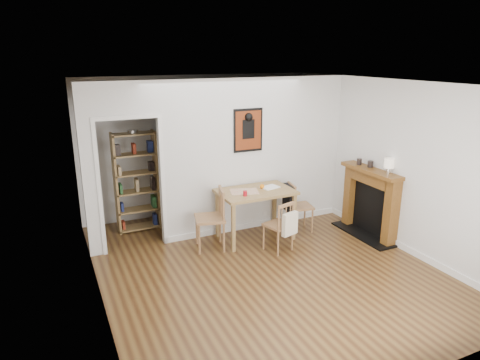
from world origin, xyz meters
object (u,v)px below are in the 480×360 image
dining_table (256,196)px  bookshelf (136,182)px  mantel_lamp (389,164)px  ceramic_jar_b (359,162)px  chair_front (279,225)px  notebook (270,187)px  ceramic_jar_a (370,164)px  red_glass (245,193)px  fireplace (371,200)px  chair_left (210,219)px  chair_right (299,206)px  orange_fruit (262,186)px

dining_table → bookshelf: 2.07m
mantel_lamp → ceramic_jar_b: (-0.06, 0.62, -0.10)m
dining_table → chair_front: dining_table is taller
chair_front → notebook: size_ratio=2.82×
ceramic_jar_a → dining_table: bearing=162.2°
chair_front → ceramic_jar_a: ceramic_jar_a is taller
red_glass → fireplace: bearing=-13.4°
dining_table → chair_front: 0.66m
dining_table → chair_left: bearing=-176.6°
red_glass → ceramic_jar_a: size_ratio=0.75×
chair_right → ceramic_jar_a: size_ratio=7.83×
chair_right → mantel_lamp: (1.00, -0.96, 0.86)m
orange_fruit → notebook: orange_fruit is taller
fireplace → mantel_lamp: (0.01, -0.32, 0.69)m
ceramic_jar_b → bookshelf: bearing=155.4°
chair_front → ceramic_jar_a: 1.88m
chair_front → orange_fruit: bearing=87.9°
bookshelf → fireplace: (3.49, -1.88, -0.24)m
chair_right → chair_left: bearing=-179.2°
fireplace → red_glass: 2.17m
bookshelf → chair_front: bearing=-44.6°
chair_right → orange_fruit: size_ratio=11.34×
orange_fruit → ceramic_jar_b: 1.72m
chair_right → orange_fruit: bearing=173.7°
orange_fruit → mantel_lamp: mantel_lamp is taller
red_glass → orange_fruit: red_glass is taller
orange_fruit → mantel_lamp: bearing=-31.7°
chair_front → fireplace: (1.70, -0.11, 0.20)m
bookshelf → red_glass: bookshelf is taller
notebook → ceramic_jar_a: (1.54, -0.63, 0.38)m
orange_fruit → ceramic_jar_b: (1.63, -0.42, 0.34)m
dining_table → red_glass: bearing=-147.5°
bookshelf → ceramic_jar_b: (3.45, -1.58, 0.36)m
dining_table → ceramic_jar_a: bearing=-17.8°
red_glass → ceramic_jar_b: size_ratio=0.78×
chair_front → bookshelf: bookshelf is taller
bookshelf → fireplace: size_ratio=1.38×
dining_table → ceramic_jar_a: (1.82, -0.59, 0.48)m
chair_left → chair_front: 1.08m
dining_table → notebook: bearing=7.9°
dining_table → ceramic_jar_a: ceramic_jar_a is taller
chair_right → fireplace: fireplace is taller
orange_fruit → dining_table: bearing=-160.7°
bookshelf → orange_fruit: bearing=-32.4°
bookshelf → ceramic_jar_a: (3.50, -1.79, 0.36)m
ceramic_jar_b → red_glass: bearing=174.5°
dining_table → bookshelf: (-1.68, 1.21, 0.12)m
mantel_lamp → fireplace: bearing=92.3°
red_glass → orange_fruit: (0.42, 0.22, -0.00)m
dining_table → orange_fruit: 0.20m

